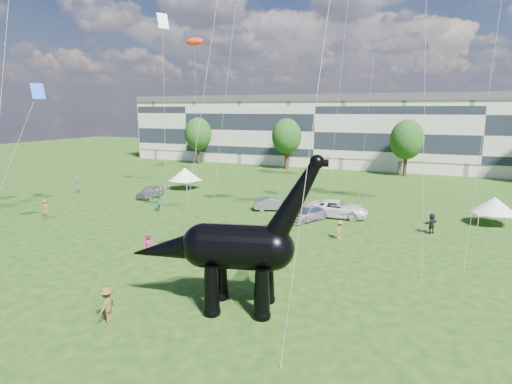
% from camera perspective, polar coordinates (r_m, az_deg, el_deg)
% --- Properties ---
extents(ground, '(220.00, 220.00, 0.00)m').
position_cam_1_polar(ground, '(24.87, -12.06, -14.34)').
color(ground, '#16330C').
rests_on(ground, ground).
extents(terrace_row, '(78.00, 11.00, 12.00)m').
position_cam_1_polar(terrace_row, '(83.00, 8.83, 7.77)').
color(terrace_row, beige).
rests_on(terrace_row, ground).
extents(tree_far_left, '(5.20, 5.20, 9.44)m').
position_cam_1_polar(tree_far_left, '(83.39, -7.75, 8.02)').
color(tree_far_left, '#382314').
rests_on(tree_far_left, ground).
extents(tree_mid_left, '(5.20, 5.20, 9.44)m').
position_cam_1_polar(tree_mid_left, '(75.59, 4.09, 7.79)').
color(tree_mid_left, '#382314').
rests_on(tree_mid_left, ground).
extents(tree_mid_right, '(5.20, 5.20, 9.44)m').
position_cam_1_polar(tree_mid_right, '(71.39, 19.49, 7.00)').
color(tree_mid_right, '#382314').
rests_on(tree_mid_right, ground).
extents(dinosaur_sculpture, '(10.61, 4.26, 8.68)m').
position_cam_1_polar(dinosaur_sculpture, '(22.76, -3.36, -7.62)').
color(dinosaur_sculpture, black).
rests_on(dinosaur_sculpture, ground).
extents(car_silver, '(2.15, 4.48, 1.48)m').
position_cam_1_polar(car_silver, '(53.09, -13.89, 0.07)').
color(car_silver, '#B8B8BD').
rests_on(car_silver, ground).
extents(car_grey, '(4.32, 3.04, 1.35)m').
position_cam_1_polar(car_grey, '(45.11, 2.32, -1.61)').
color(car_grey, gray).
rests_on(car_grey, ground).
extents(car_white, '(6.20, 3.23, 1.67)m').
position_cam_1_polar(car_white, '(43.02, 10.75, -2.21)').
color(car_white, white).
rests_on(car_white, ground).
extents(car_dark, '(3.79, 5.12, 1.38)m').
position_cam_1_polar(car_dark, '(41.22, 6.85, -2.88)').
color(car_dark, '#595960').
rests_on(car_dark, ground).
extents(gazebo_near, '(4.03, 4.03, 2.63)m').
position_cam_1_polar(gazebo_near, '(44.98, 29.17, -1.54)').
color(gazebo_near, silver).
rests_on(gazebo_near, ground).
extents(gazebo_left, '(4.60, 4.60, 2.85)m').
position_cam_1_polar(gazebo_left, '(57.55, -9.44, 2.35)').
color(gazebo_left, white).
rests_on(gazebo_left, ground).
extents(visitors, '(50.39, 36.09, 1.86)m').
position_cam_1_polar(visitors, '(37.65, -1.91, -3.87)').
color(visitors, brown).
rests_on(visitors, ground).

